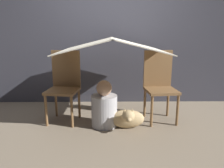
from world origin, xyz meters
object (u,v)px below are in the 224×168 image
(person_front, at_px, (104,108))
(dog, at_px, (127,118))
(chair_right, at_px, (160,83))
(chair_left, at_px, (64,83))

(person_front, height_order, dog, person_front)
(chair_right, bearing_deg, dog, -150.50)
(chair_left, xyz_separation_m, dog, (0.88, -0.34, -0.40))
(chair_left, height_order, person_front, chair_left)
(chair_right, height_order, dog, chair_right)
(chair_left, distance_m, person_front, 0.68)
(chair_left, distance_m, dog, 1.03)
(chair_right, distance_m, person_front, 0.88)
(chair_left, bearing_deg, dog, -13.32)
(person_front, bearing_deg, chair_left, 157.44)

